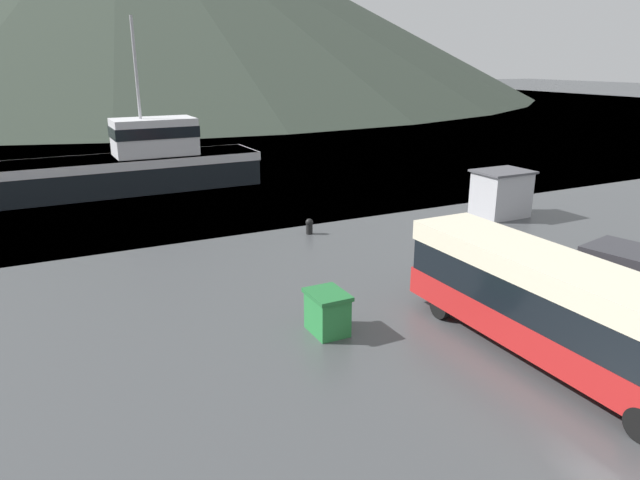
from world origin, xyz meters
TOP-DOWN VIEW (x-y plane):
  - water_surface at (0.00, 143.22)m, footprint 240.00×240.00m
  - tour_bus at (0.65, 6.58)m, footprint 2.49×11.04m
  - delivery_van at (5.41, 7.57)m, footprint 3.22×5.75m
  - fishing_boat at (-6.21, 36.82)m, footprint 17.54×4.80m
  - storage_bin at (-4.53, 11.24)m, footprint 1.18×1.53m
  - dock_kiosk at (11.40, 19.94)m, footprint 3.11×2.43m
  - mooring_bollard at (-0.13, 21.71)m, footprint 0.40×0.40m

SIDE VIEW (x-z plane):
  - water_surface at x=0.00m, z-range 0.00..0.00m
  - mooring_bollard at x=-0.13m, z-range 0.03..0.86m
  - storage_bin at x=-4.53m, z-range 0.01..1.46m
  - delivery_van at x=5.41m, z-range 0.06..2.59m
  - dock_kiosk at x=11.40m, z-range 0.01..2.70m
  - tour_bus at x=0.65m, z-range 0.20..3.42m
  - fishing_boat at x=-6.21m, z-range -3.92..7.60m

